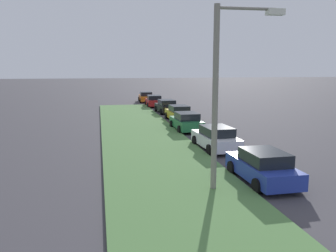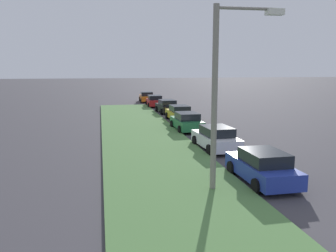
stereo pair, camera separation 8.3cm
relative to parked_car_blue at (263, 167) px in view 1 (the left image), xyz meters
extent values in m
cube|color=#517F42|center=(2.50, 3.99, -0.66)|extent=(60.00, 6.00, 0.12)
cube|color=#23389E|center=(0.05, 0.00, -0.15)|extent=(4.33, 1.88, 0.70)
cube|color=black|center=(-0.15, 0.00, 0.48)|extent=(2.23, 1.64, 0.55)
cylinder|color=black|center=(1.38, 0.93, -0.40)|extent=(0.64, 0.23, 0.64)
cylinder|color=black|center=(1.42, -0.87, -0.40)|extent=(0.64, 0.23, 0.64)
cylinder|color=black|center=(-1.32, 0.87, -0.40)|extent=(0.64, 0.23, 0.64)
cylinder|color=black|center=(-1.28, -0.92, -0.40)|extent=(0.64, 0.23, 0.64)
cube|color=silver|center=(6.51, 0.01, -0.15)|extent=(4.39, 2.03, 0.70)
cube|color=black|center=(6.31, 0.00, 0.48)|extent=(2.28, 1.72, 0.55)
cylinder|color=black|center=(7.81, 0.98, -0.40)|extent=(0.65, 0.25, 0.64)
cylinder|color=black|center=(7.91, -0.81, -0.40)|extent=(0.65, 0.25, 0.64)
cylinder|color=black|center=(5.12, 0.84, -0.40)|extent=(0.65, 0.25, 0.64)
cylinder|color=black|center=(5.21, -0.96, -0.40)|extent=(0.65, 0.25, 0.64)
cube|color=#1E6B38|center=(13.31, 0.20, -0.15)|extent=(4.34, 1.91, 0.70)
cube|color=black|center=(13.11, 0.20, 0.48)|extent=(2.24, 1.66, 0.55)
cylinder|color=black|center=(14.64, 1.13, -0.40)|extent=(0.65, 0.24, 0.64)
cylinder|color=black|center=(14.68, -0.66, -0.40)|extent=(0.65, 0.24, 0.64)
cylinder|color=black|center=(11.94, 1.07, -0.40)|extent=(0.65, 0.24, 0.64)
cylinder|color=black|center=(11.98, -0.73, -0.40)|extent=(0.65, 0.24, 0.64)
cube|color=gold|center=(18.55, -0.35, -0.15)|extent=(4.35, 1.92, 0.70)
cube|color=black|center=(18.35, -0.36, 0.48)|extent=(2.25, 1.66, 0.55)
cylinder|color=black|center=(19.88, 0.58, -0.40)|extent=(0.65, 0.24, 0.64)
cylinder|color=black|center=(19.93, -1.21, -0.40)|extent=(0.65, 0.24, 0.64)
cylinder|color=black|center=(17.18, 0.51, -0.40)|extent=(0.65, 0.24, 0.64)
cylinder|color=black|center=(17.23, -1.29, -0.40)|extent=(0.65, 0.24, 0.64)
cube|color=black|center=(24.41, -0.27, -0.15)|extent=(4.38, 2.00, 0.70)
cube|color=black|center=(24.21, -0.28, 0.48)|extent=(2.27, 1.70, 0.55)
cylinder|color=black|center=(25.72, 0.70, -0.40)|extent=(0.65, 0.25, 0.64)
cylinder|color=black|center=(25.80, -1.10, -0.40)|extent=(0.65, 0.25, 0.64)
cylinder|color=black|center=(23.02, 0.57, -0.40)|extent=(0.65, 0.25, 0.64)
cylinder|color=black|center=(23.11, -1.23, -0.40)|extent=(0.65, 0.25, 0.64)
cube|color=red|center=(30.84, 0.14, -0.15)|extent=(4.34, 1.91, 0.70)
cube|color=black|center=(30.64, 0.14, 0.48)|extent=(2.24, 1.65, 0.55)
cylinder|color=black|center=(32.22, 1.00, -0.40)|extent=(0.65, 0.24, 0.64)
cylinder|color=black|center=(32.17, -0.80, -0.40)|extent=(0.65, 0.24, 0.64)
cylinder|color=black|center=(29.52, 1.07, -0.40)|extent=(0.65, 0.24, 0.64)
cylinder|color=black|center=(29.47, -0.73, -0.40)|extent=(0.65, 0.24, 0.64)
cube|color=orange|center=(37.04, 0.37, -0.15)|extent=(4.37, 1.96, 0.70)
cube|color=black|center=(36.84, 0.37, 0.48)|extent=(2.26, 1.68, 0.55)
cylinder|color=black|center=(38.42, 1.21, -0.40)|extent=(0.65, 0.24, 0.64)
cylinder|color=black|center=(38.35, -0.59, -0.40)|extent=(0.65, 0.24, 0.64)
cylinder|color=black|center=(35.73, 1.32, -0.40)|extent=(0.65, 0.24, 0.64)
cylinder|color=black|center=(35.66, -0.48, -0.40)|extent=(0.65, 0.24, 0.64)
cylinder|color=gray|center=(-0.65, 2.51, 3.03)|extent=(0.24, 0.24, 7.50)
cylinder|color=gray|center=(-0.67, 1.31, 6.63)|extent=(0.16, 2.40, 0.12)
cube|color=silver|center=(-0.69, 0.11, 6.53)|extent=(0.37, 0.71, 0.24)
camera|label=1|loc=(-14.14, 7.07, 4.42)|focal=37.84mm
camera|label=2|loc=(-14.16, 6.99, 4.42)|focal=37.84mm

